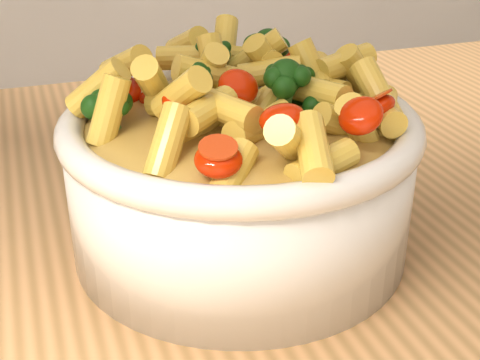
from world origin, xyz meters
name	(u,v)px	position (x,y,z in m)	size (l,w,h in m)	color
serving_bowl	(240,178)	(0.07, 0.01, 0.95)	(0.23, 0.23, 0.10)	silver
pasta_salad	(240,89)	(0.07, 0.01, 1.01)	(0.18, 0.18, 0.04)	gold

